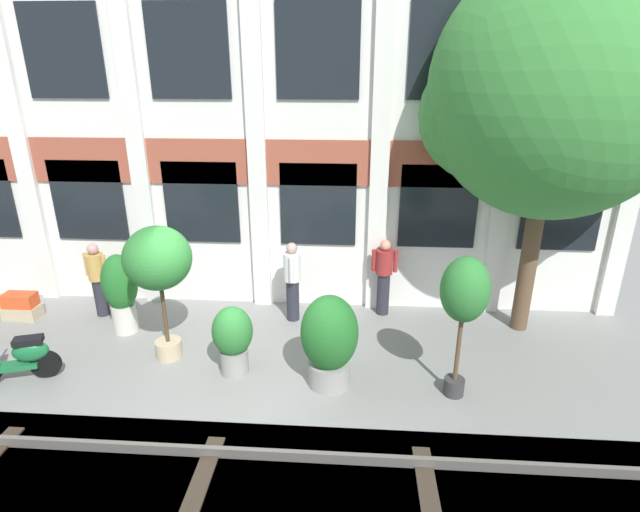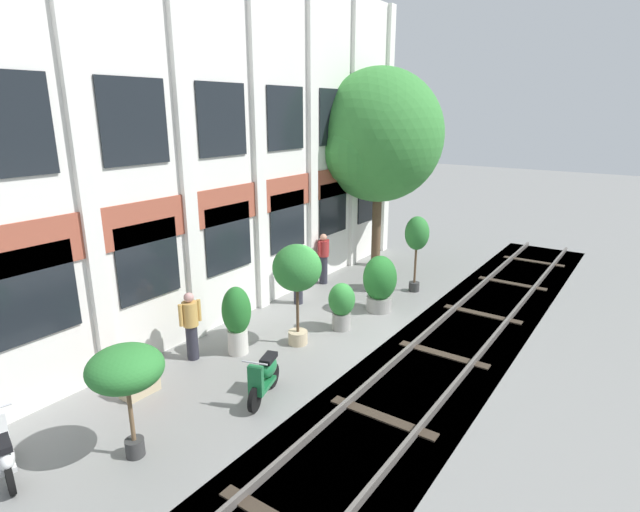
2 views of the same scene
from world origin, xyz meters
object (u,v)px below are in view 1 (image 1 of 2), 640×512
at_px(resident_near_plants, 292,279).
at_px(resident_by_doorway, 384,275).
at_px(potted_plant_square_trough, 21,306).
at_px(potted_plant_low_pan, 158,263).
at_px(potted_plant_terracotta_small, 464,296).
at_px(resident_watching_tracks, 98,278).
at_px(potted_plant_fluted_column, 121,290).
at_px(potted_plant_stone_basin, 233,337).
at_px(scooter_second_parked, 18,357).
at_px(potted_plant_ribbed_drum, 329,339).
at_px(broadleaf_tree, 555,96).

bearing_deg(resident_near_plants, resident_by_doorway, -172.56).
height_order(potted_plant_square_trough, resident_by_doorway, resident_by_doorway).
relative_size(potted_plant_low_pan, potted_plant_square_trough, 3.41).
xyz_separation_m(potted_plant_terracotta_small, resident_near_plants, (-2.85, 2.32, -0.84)).
relative_size(potted_plant_square_trough, resident_watching_tracks, 0.46).
bearing_deg(potted_plant_fluted_column, resident_by_doorway, 12.25).
distance_m(potted_plant_stone_basin, resident_near_plants, 2.11).
distance_m(potted_plant_fluted_column, potted_plant_terracotta_small, 6.34).
xyz_separation_m(potted_plant_terracotta_small, scooter_second_parked, (-7.10, -0.11, -1.30)).
height_order(potted_plant_low_pan, potted_plant_stone_basin, potted_plant_low_pan).
bearing_deg(potted_plant_ribbed_drum, potted_plant_low_pan, 168.06).
xyz_separation_m(potted_plant_fluted_column, scooter_second_parked, (-1.02, -1.71, -0.46)).
xyz_separation_m(potted_plant_stone_basin, scooter_second_parked, (-3.48, -0.46, -0.25)).
xyz_separation_m(potted_plant_stone_basin, resident_by_doorway, (2.61, 2.35, 0.19)).
distance_m(resident_watching_tracks, resident_near_plants, 4.01).
xyz_separation_m(broadleaf_tree, resident_by_doorway, (-2.69, 0.42, -3.55)).
bearing_deg(potted_plant_ribbed_drum, scooter_second_parked, -177.14).
relative_size(potted_plant_ribbed_drum, potted_plant_low_pan, 0.65).
height_order(potted_plant_terracotta_small, resident_by_doorway, potted_plant_terracotta_small).
bearing_deg(potted_plant_stone_basin, broadleaf_tree, 19.95).
distance_m(resident_by_doorway, resident_near_plants, 1.89).
height_order(potted_plant_low_pan, potted_plant_fluted_column, potted_plant_low_pan).
bearing_deg(potted_plant_low_pan, scooter_second_parked, -158.31).
xyz_separation_m(potted_plant_square_trough, resident_near_plants, (5.60, 0.34, 0.64)).
distance_m(potted_plant_low_pan, resident_by_doorway, 4.46).
bearing_deg(resident_watching_tracks, resident_near_plants, 104.71).
bearing_deg(potted_plant_fluted_column, resident_watching_tracks, 140.61).
relative_size(potted_plant_terracotta_small, resident_near_plants, 1.41).
xyz_separation_m(broadleaf_tree, potted_plant_ribbed_drum, (-3.68, -2.13, -3.59)).
bearing_deg(broadleaf_tree, resident_watching_tracks, -179.75).
height_order(resident_by_doorway, resident_near_plants, resident_near_plants).
xyz_separation_m(potted_plant_ribbed_drum, potted_plant_fluted_column, (-4.08, 1.45, 0.06)).
relative_size(potted_plant_terracotta_small, resident_by_doorway, 1.43).
relative_size(potted_plant_ribbed_drum, resident_near_plants, 0.95).
bearing_deg(potted_plant_stone_basin, potted_plant_terracotta_small, -5.62).
relative_size(potted_plant_ribbed_drum, resident_watching_tracks, 1.00).
xyz_separation_m(potted_plant_terracotta_small, resident_watching_tracks, (-6.86, 2.24, -0.90)).
height_order(potted_plant_low_pan, resident_by_doorway, potted_plant_low_pan).
bearing_deg(potted_plant_square_trough, potted_plant_low_pan, -18.95).
distance_m(potted_plant_terracotta_small, resident_near_plants, 3.77).
bearing_deg(potted_plant_terracotta_small, potted_plant_ribbed_drum, 175.76).
bearing_deg(broadleaf_tree, potted_plant_stone_basin, -160.05).
bearing_deg(broadleaf_tree, potted_plant_square_trough, -178.30).
relative_size(potted_plant_ribbed_drum, scooter_second_parked, 1.18).
height_order(potted_plant_ribbed_drum, potted_plant_fluted_column, potted_plant_fluted_column).
relative_size(scooter_second_parked, resident_by_doorway, 0.82).
height_order(potted_plant_ribbed_drum, potted_plant_low_pan, potted_plant_low_pan).
xyz_separation_m(potted_plant_stone_basin, potted_plant_terracotta_small, (3.62, -0.36, 1.06)).
bearing_deg(potted_plant_low_pan, potted_plant_fluted_column, 144.34).
distance_m(potted_plant_low_pan, potted_plant_square_trough, 4.05).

